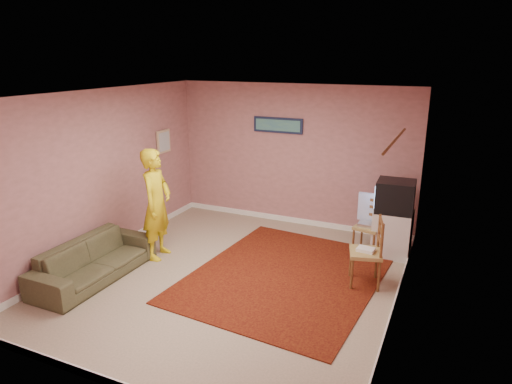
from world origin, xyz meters
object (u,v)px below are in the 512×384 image
at_px(chair_a, 369,221).
at_px(person, 157,204).
at_px(crt_tv, 395,196).
at_px(tv_cabinet, 392,233).
at_px(sofa, 94,260).
at_px(chair_b, 366,245).

height_order(chair_a, person, person).
bearing_deg(crt_tv, tv_cabinet, -0.00).
xyz_separation_m(sofa, person, (0.40, 1.00, 0.59)).
distance_m(crt_tv, sofa, 4.59).
height_order(chair_b, sofa, chair_b).
bearing_deg(person, tv_cabinet, -74.39).
relative_size(tv_cabinet, crt_tv, 1.22).
height_order(crt_tv, sofa, crt_tv).
relative_size(tv_cabinet, chair_b, 1.36).
xyz_separation_m(chair_b, person, (-3.16, -0.39, 0.27)).
bearing_deg(chair_a, crt_tv, 23.34).
xyz_separation_m(crt_tv, chair_b, (-0.19, -1.17, -0.38)).
distance_m(chair_a, chair_b, 1.12).
bearing_deg(chair_b, person, -98.07).
height_order(tv_cabinet, sofa, tv_cabinet).
xyz_separation_m(crt_tv, sofa, (-3.74, -2.56, -0.70)).
bearing_deg(chair_a, chair_b, -68.78).
bearing_deg(tv_cabinet, sofa, -145.63).
relative_size(chair_a, sofa, 0.25).
distance_m(chair_b, sofa, 3.83).
xyz_separation_m(tv_cabinet, sofa, (-3.75, -2.56, -0.09)).
distance_m(tv_cabinet, sofa, 4.54).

